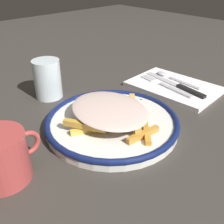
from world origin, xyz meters
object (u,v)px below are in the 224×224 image
at_px(plate, 112,122).
at_px(knife, 179,86).
at_px(spoon, 170,77).
at_px(coffee_mug, 1,157).
at_px(napkin, 174,87).
at_px(fries_heap, 112,112).
at_px(fork, 165,85).
at_px(water_glass, 48,79).

xyz_separation_m(plate, knife, (0.26, 0.01, 0.00)).
height_order(spoon, coffee_mug, coffee_mug).
bearing_deg(spoon, napkin, -130.94).
bearing_deg(fries_heap, coffee_mug, 176.29).
relative_size(fries_heap, spoon, 1.39).
xyz_separation_m(napkin, spoon, (0.03, 0.03, 0.01)).
bearing_deg(knife, fork, 127.85).
bearing_deg(napkin, plate, -174.39).
height_order(spoon, water_glass, water_glass).
bearing_deg(coffee_mug, napkin, 1.89).
distance_m(spoon, coffee_mug, 0.53).
distance_m(knife, spoon, 0.06).
relative_size(knife, water_glass, 2.09).
relative_size(plate, fries_heap, 1.36).
bearing_deg(fries_heap, napkin, 6.65).
relative_size(plate, water_glass, 2.86).
bearing_deg(spoon, water_glass, 152.35).
bearing_deg(water_glass, coffee_mug, -135.11).
xyz_separation_m(spoon, water_glass, (-0.31, 0.16, 0.03)).
bearing_deg(water_glass, fries_heap, -86.58).
distance_m(plate, knife, 0.26).
distance_m(napkin, fork, 0.03).
distance_m(fork, knife, 0.04).
xyz_separation_m(napkin, fork, (-0.03, 0.01, 0.01)).
xyz_separation_m(fries_heap, fork, (0.24, 0.04, -0.03)).
xyz_separation_m(knife, water_glass, (-0.28, 0.22, 0.03)).
bearing_deg(plate, fries_heap, -133.28).
height_order(plate, spoon, plate).
bearing_deg(spoon, fork, -158.24).
bearing_deg(fries_heap, knife, 2.70).
xyz_separation_m(fries_heap, knife, (0.27, 0.01, -0.03)).
distance_m(fries_heap, fork, 0.25).
relative_size(fries_heap, knife, 1.01).
xyz_separation_m(fries_heap, napkin, (0.27, 0.03, -0.04)).
relative_size(napkin, coffee_mug, 2.04).
distance_m(fries_heap, knife, 0.27).
height_order(fries_heap, fork, fries_heap).
xyz_separation_m(fork, knife, (0.02, -0.03, 0.00)).
height_order(plate, napkin, plate).
bearing_deg(napkin, fork, 155.52).
height_order(knife, water_glass, water_glass).
bearing_deg(spoon, coffee_mug, -174.45).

